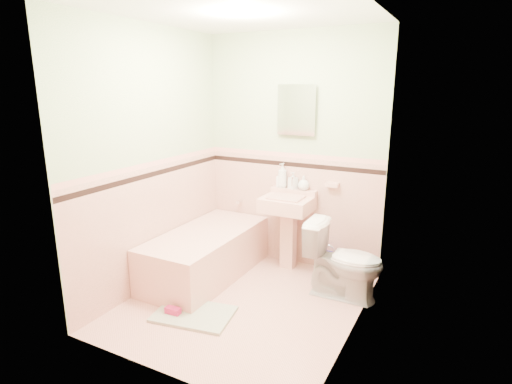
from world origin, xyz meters
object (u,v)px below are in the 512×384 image
at_px(soap_bottle_mid, 293,181).
at_px(bucket, 326,264).
at_px(shoe, 173,310).
at_px(sink, 286,234).
at_px(toilet, 344,261).
at_px(medicine_cabinet, 297,110).
at_px(soap_bottle_right, 304,183).
at_px(soap_bottle_left, 282,175).
at_px(bathtub, 206,255).

relative_size(soap_bottle_mid, bucket, 0.83).
relative_size(bucket, shoe, 1.60).
height_order(sink, toilet, sink).
distance_m(soap_bottle_mid, bucket, 0.96).
relative_size(medicine_cabinet, soap_bottle_right, 2.89).
xyz_separation_m(soap_bottle_mid, soap_bottle_right, (0.12, 0.00, -0.01)).
xyz_separation_m(soap_bottle_left, soap_bottle_right, (0.25, 0.00, -0.06)).
bearing_deg(shoe, toilet, 37.19).
xyz_separation_m(soap_bottle_left, shoe, (-0.34, -1.52, -0.94)).
bearing_deg(toilet, sink, 65.56).
xyz_separation_m(soap_bottle_mid, toilet, (0.73, -0.49, -0.59)).
height_order(soap_bottle_left, soap_bottle_right, soap_bottle_left).
distance_m(toilet, shoe, 1.61).
relative_size(bathtub, toilet, 2.06).
relative_size(soap_bottle_right, toilet, 0.21).
distance_m(soap_bottle_right, shoe, 1.86).
height_order(bathtub, soap_bottle_mid, soap_bottle_mid).
bearing_deg(medicine_cabinet, bucket, -15.39).
distance_m(sink, soap_bottle_right, 0.58).
distance_m(toilet, bucket, 0.56).
bearing_deg(bucket, medicine_cabinet, 164.61).
xyz_separation_m(sink, medicine_cabinet, (0.00, 0.21, 1.30)).
bearing_deg(bucket, shoe, -122.30).
relative_size(sink, soap_bottle_left, 3.01).
bearing_deg(shoe, bucket, 54.23).
relative_size(soap_bottle_mid, toilet, 0.25).
xyz_separation_m(soap_bottle_mid, shoe, (-0.47, -1.52, -0.90)).
bearing_deg(soap_bottle_left, shoe, -102.68).
height_order(sink, shoe, sink).
distance_m(soap_bottle_left, soap_bottle_mid, 0.13).
xyz_separation_m(toilet, shoe, (-1.20, -1.03, -0.31)).
bearing_deg(soap_bottle_right, bucket, -15.50).
bearing_deg(toilet, bucket, 34.99).
relative_size(medicine_cabinet, soap_bottle_left, 1.65).
bearing_deg(toilet, soap_bottle_right, 50.05).
bearing_deg(medicine_cabinet, sink, -90.00).
xyz_separation_m(medicine_cabinet, toilet, (0.72, -0.52, -1.34)).
relative_size(medicine_cabinet, soap_bottle_mid, 2.46).
xyz_separation_m(medicine_cabinet, soap_bottle_mid, (-0.01, -0.03, -0.75)).
height_order(soap_bottle_right, bucket, soap_bottle_right).
bearing_deg(medicine_cabinet, shoe, -107.19).
xyz_separation_m(bathtub, shoe, (0.20, -0.81, -0.17)).
height_order(medicine_cabinet, soap_bottle_mid, medicine_cabinet).
xyz_separation_m(sink, bucket, (0.43, 0.09, -0.30)).
distance_m(soap_bottle_mid, shoe, 1.83).
relative_size(soap_bottle_left, bucket, 1.24).
height_order(soap_bottle_mid, shoe, soap_bottle_mid).
bearing_deg(bucket, soap_bottle_left, 171.19).
relative_size(soap_bottle_mid, soap_bottle_right, 1.17).
distance_m(medicine_cabinet, soap_bottle_right, 0.77).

